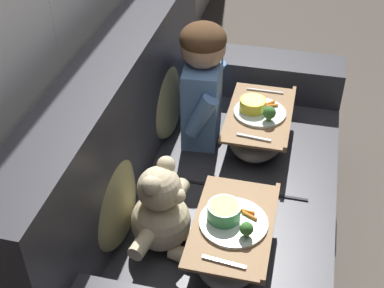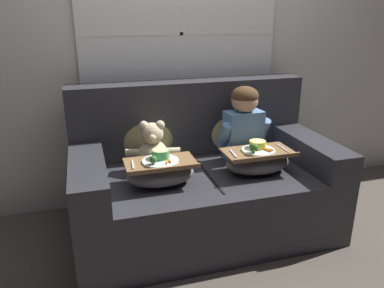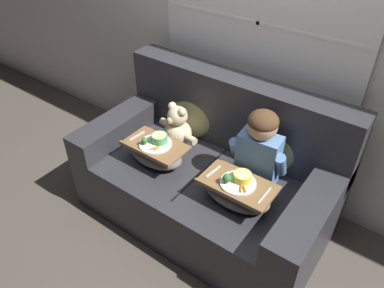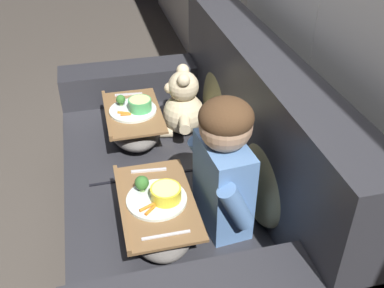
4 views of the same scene
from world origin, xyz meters
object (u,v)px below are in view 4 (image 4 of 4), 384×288
(couch, at_px, (191,189))
(lap_tray_child, at_px, (158,214))
(child_figure, at_px, (224,159))
(lap_tray_teddy, at_px, (134,123))
(throw_pillow_behind_child, at_px, (269,175))
(teddy_bear, at_px, (183,106))
(throw_pillow_behind_teddy, at_px, (219,94))

(couch, relative_size, lap_tray_child, 3.79)
(child_figure, height_order, lap_tray_teddy, child_figure)
(throw_pillow_behind_child, bearing_deg, lap_tray_teddy, -146.71)
(child_figure, height_order, lap_tray_child, child_figure)
(teddy_bear, bearing_deg, couch, -6.69)
(throw_pillow_behind_teddy, distance_m, lap_tray_child, 0.82)
(throw_pillow_behind_child, distance_m, child_figure, 0.22)
(child_figure, relative_size, lap_tray_child, 1.17)
(lap_tray_child, distance_m, lap_tray_teddy, 0.68)
(couch, distance_m, child_figure, 0.54)
(teddy_bear, bearing_deg, lap_tray_child, -20.43)
(child_figure, distance_m, lap_tray_child, 0.34)
(couch, bearing_deg, teddy_bear, 173.31)
(lap_tray_child, height_order, lap_tray_teddy, lap_tray_child)
(throw_pillow_behind_child, xyz_separation_m, throw_pillow_behind_teddy, (-0.68, 0.00, 0.00))
(couch, relative_size, lap_tray_teddy, 4.01)
(lap_tray_teddy, bearing_deg, teddy_bear, 90.22)
(couch, height_order, teddy_bear, couch)
(throw_pillow_behind_child, distance_m, teddy_bear, 0.71)
(throw_pillow_behind_child, bearing_deg, throw_pillow_behind_teddy, 180.00)
(throw_pillow_behind_child, bearing_deg, lap_tray_child, -90.02)
(couch, xyz_separation_m, teddy_bear, (-0.34, 0.04, 0.26))
(child_figure, bearing_deg, throw_pillow_behind_child, 90.03)
(couch, bearing_deg, throw_pillow_behind_teddy, 145.55)
(couch, relative_size, throw_pillow_behind_child, 4.21)
(couch, distance_m, lap_tray_child, 0.45)
(throw_pillow_behind_child, height_order, lap_tray_teddy, throw_pillow_behind_child)
(throw_pillow_behind_child, relative_size, teddy_bear, 1.11)
(throw_pillow_behind_child, xyz_separation_m, child_figure, (0.00, -0.19, 0.11))
(throw_pillow_behind_teddy, relative_size, teddy_bear, 1.07)
(teddy_bear, xyz_separation_m, lap_tray_child, (0.68, -0.25, -0.06))
(couch, distance_m, throw_pillow_behind_teddy, 0.52)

